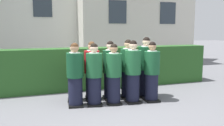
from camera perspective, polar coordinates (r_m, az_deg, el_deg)
ground_plane at (r=6.58m, az=0.69°, el=-9.37°), size 60.00×60.00×0.00m
student_front_row_0 at (r=6.24m, az=-8.60°, el=-3.09°), size 0.43×0.54×1.62m
student_front_row_1 at (r=6.28m, az=-4.17°, el=-3.03°), size 0.45×0.54×1.61m
student_front_row_2 at (r=6.36m, az=0.42°, el=-2.94°), size 0.42×0.50×1.59m
student_front_row_3 at (r=6.53m, az=4.91°, el=-2.35°), size 0.43×0.50×1.67m
student_front_row_4 at (r=6.71m, az=9.29°, el=-2.32°), size 0.43×0.53×1.63m
student_rear_row_0 at (r=6.74m, az=-8.86°, el=-2.48°), size 0.44×0.53×1.57m
student_in_red_blazer at (r=6.79m, az=-4.71°, el=-2.12°), size 0.45×0.55×1.63m
student_rear_row_2 at (r=6.82m, az=-0.39°, el=-2.01°), size 0.44×0.54×1.64m
student_rear_row_3 at (r=6.95m, az=3.73°, el=-1.69°), size 0.44×0.50×1.67m
student_rear_row_4 at (r=7.10m, az=7.95°, el=-1.28°), size 0.48×0.58×1.74m
hedge at (r=8.15m, az=-3.70°, el=-1.13°), size 8.08×0.70×1.35m
school_building_main at (r=14.52m, az=3.62°, el=13.02°), size 6.54×4.52×6.34m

